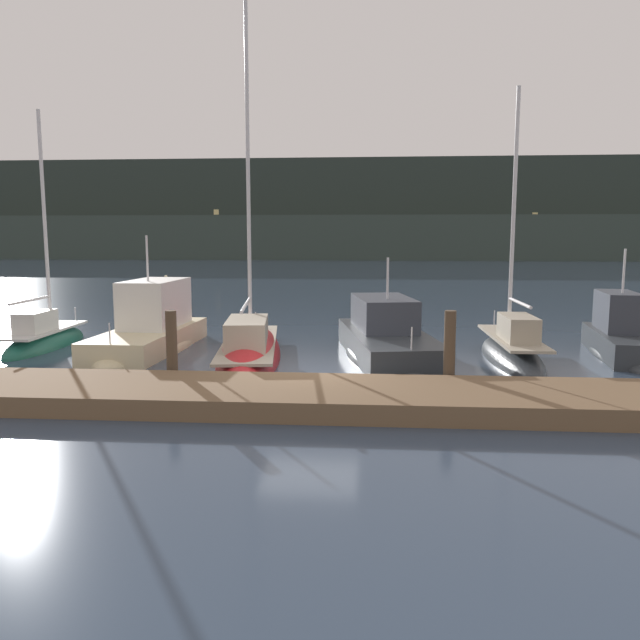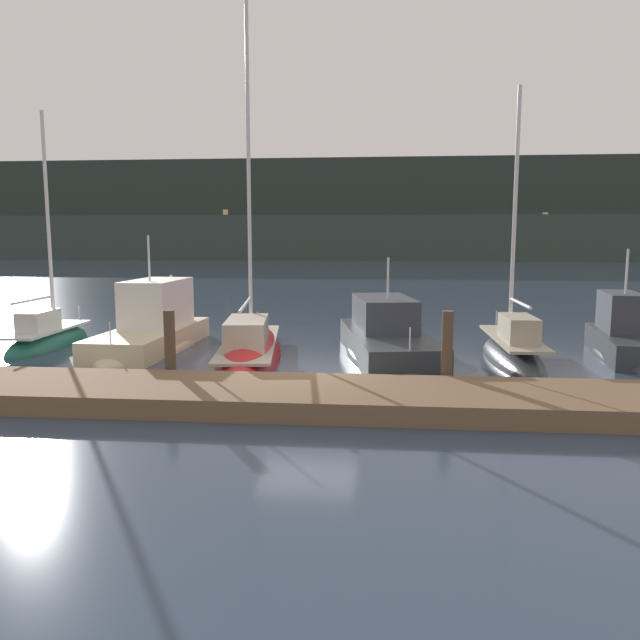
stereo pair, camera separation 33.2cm
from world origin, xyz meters
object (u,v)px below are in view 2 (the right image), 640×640
object	(u,v)px
motorboat_berth_8	(622,345)
channel_buoy	(172,297)
motorboat_berth_4	(152,337)
sailboat_berth_5	(250,353)
sailboat_berth_3	(48,342)
motorboat_berth_6	(387,347)
sailboat_berth_7	(513,355)

from	to	relation	value
motorboat_berth_8	channel_buoy	world-z (taller)	motorboat_berth_8
motorboat_berth_4	sailboat_berth_5	world-z (taller)	sailboat_berth_5
sailboat_berth_3	motorboat_berth_4	size ratio (longest dim) A/B	1.25
sailboat_berth_5	motorboat_berth_6	bearing A→B (deg)	6.39
sailboat_berth_7	sailboat_berth_5	bearing A→B (deg)	-178.60
motorboat_berth_6	motorboat_berth_8	distance (m)	7.34
motorboat_berth_4	motorboat_berth_8	xyz separation A→B (m)	(15.14, 0.04, -0.00)
channel_buoy	sailboat_berth_3	bearing A→B (deg)	-93.88
channel_buoy	motorboat_berth_4	bearing A→B (deg)	-74.55
motorboat_berth_4	sailboat_berth_7	distance (m)	11.65
sailboat_berth_5	sailboat_berth_7	distance (m)	8.03
channel_buoy	sailboat_berth_7	bearing A→B (deg)	-38.85
motorboat_berth_4	sailboat_berth_7	xyz separation A→B (m)	(11.60, -0.99, -0.21)
sailboat_berth_3	motorboat_berth_8	bearing A→B (deg)	-0.13
motorboat_berth_6	sailboat_berth_7	size ratio (longest dim) A/B	0.86
sailboat_berth_3	channel_buoy	distance (m)	10.70
motorboat_berth_8	sailboat_berth_7	bearing A→B (deg)	-163.75
motorboat_berth_4	motorboat_berth_6	size ratio (longest dim) A/B	0.91
motorboat_berth_8	motorboat_berth_4	bearing A→B (deg)	-179.84
motorboat_berth_4	channel_buoy	distance (m)	11.16
sailboat_berth_5	motorboat_berth_4	bearing A→B (deg)	161.64
sailboat_berth_3	motorboat_berth_6	bearing A→B (deg)	-3.93
sailboat_berth_3	channel_buoy	world-z (taller)	sailboat_berth_3
motorboat_berth_6	sailboat_berth_5	bearing A→B (deg)	-173.61
sailboat_berth_3	channel_buoy	bearing A→B (deg)	86.12
sailboat_berth_3	sailboat_berth_7	size ratio (longest dim) A/B	0.98
motorboat_berth_8	channel_buoy	size ratio (longest dim) A/B	3.06
motorboat_berth_4	sailboat_berth_5	xyz separation A→B (m)	(3.57, -1.19, -0.26)
sailboat_berth_3	motorboat_berth_4	distance (m)	3.70
motorboat_berth_4	motorboat_berth_6	xyz separation A→B (m)	(7.83, -0.71, -0.06)
sailboat_berth_7	motorboat_berth_6	bearing A→B (deg)	175.74
sailboat_berth_5	channel_buoy	world-z (taller)	sailboat_berth_5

